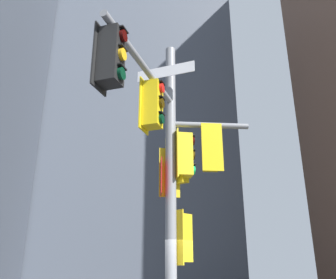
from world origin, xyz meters
TOP-DOWN VIEW (x-y plane):
  - building_mid_block at (-1.57, 24.38)m, footprint 17.93×17.93m
  - signal_pole_assembly at (-0.04, -0.34)m, footprint 3.54×3.59m

SIDE VIEW (x-z plane):
  - signal_pole_assembly at x=-0.04m, z-range 0.50..7.70m
  - building_mid_block at x=-1.57m, z-range 0.00..41.73m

